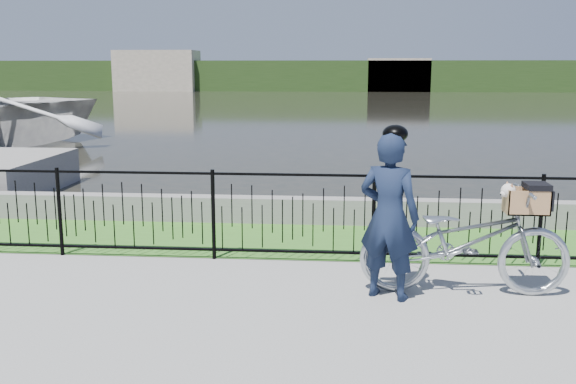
{
  "coord_description": "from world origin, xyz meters",
  "views": [
    {
      "loc": [
        0.6,
        -6.14,
        2.4
      ],
      "look_at": [
        -0.01,
        1.0,
        1.0
      ],
      "focal_mm": 40.0,
      "sensor_mm": 36.0,
      "label": 1
    }
  ],
  "objects": [
    {
      "name": "ground",
      "position": [
        0.0,
        0.0,
        0.0
      ],
      "size": [
        120.0,
        120.0,
        0.0
      ],
      "primitive_type": "plane",
      "color": "gray",
      "rests_on": "ground"
    },
    {
      "name": "grass_strip",
      "position": [
        0.0,
        2.6,
        0.0
      ],
      "size": [
        60.0,
        2.0,
        0.01
      ],
      "primitive_type": "cube",
      "color": "#387023",
      "rests_on": "ground"
    },
    {
      "name": "water",
      "position": [
        0.0,
        33.0,
        0.0
      ],
      "size": [
        120.0,
        120.0,
        0.0
      ],
      "primitive_type": "plane",
      "color": "black",
      "rests_on": "ground"
    },
    {
      "name": "quay_wall",
      "position": [
        0.0,
        3.6,
        0.2
      ],
      "size": [
        60.0,
        0.3,
        0.4
      ],
      "primitive_type": "cube",
      "color": "slate",
      "rests_on": "ground"
    },
    {
      "name": "fence",
      "position": [
        0.0,
        1.6,
        0.58
      ],
      "size": [
        14.0,
        0.06,
        1.15
      ],
      "primitive_type": null,
      "color": "black",
      "rests_on": "ground"
    },
    {
      "name": "far_treeline",
      "position": [
        0.0,
        60.0,
        1.5
      ],
      "size": [
        120.0,
        6.0,
        3.0
      ],
      "primitive_type": "cube",
      "color": "#243D17",
      "rests_on": "ground"
    },
    {
      "name": "far_building_left",
      "position": [
        -18.0,
        58.0,
        2.0
      ],
      "size": [
        8.0,
        4.0,
        4.0
      ],
      "primitive_type": "cube",
      "color": "#A59984",
      "rests_on": "ground"
    },
    {
      "name": "far_building_right",
      "position": [
        6.0,
        58.5,
        1.6
      ],
      "size": [
        6.0,
        3.0,
        3.2
      ],
      "primitive_type": "cube",
      "color": "#A59984",
      "rests_on": "ground"
    },
    {
      "name": "bicycle_rig",
      "position": [
        1.92,
        0.59,
        0.59
      ],
      "size": [
        2.21,
        0.77,
        1.23
      ],
      "color": "#A5ABB1",
      "rests_on": "ground"
    },
    {
      "name": "cyclist",
      "position": [
        1.1,
        0.4,
        0.9
      ],
      "size": [
        0.75,
        0.64,
        1.83
      ],
      "color": "#131D35",
      "rests_on": "ground"
    }
  ]
}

